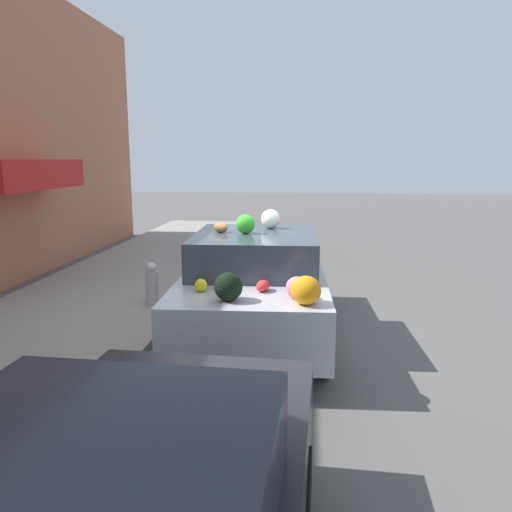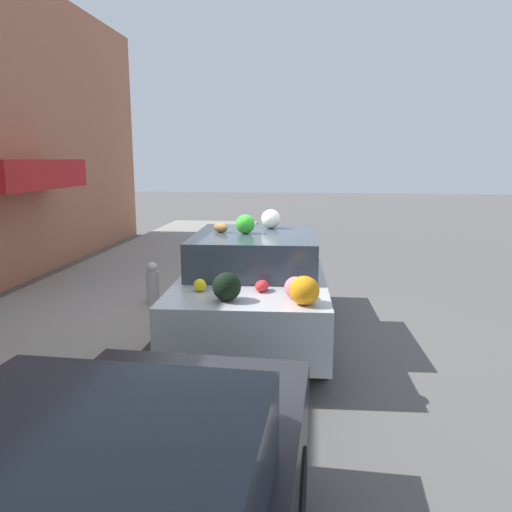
% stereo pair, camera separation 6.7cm
% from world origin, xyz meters
% --- Properties ---
extents(ground_plane, '(60.00, 60.00, 0.00)m').
position_xyz_m(ground_plane, '(0.00, 0.00, 0.00)').
color(ground_plane, '#565451').
extents(sidewalk_curb, '(24.00, 3.20, 0.12)m').
position_xyz_m(sidewalk_curb, '(0.00, 2.70, 0.06)').
color(sidewalk_curb, gray).
rests_on(sidewalk_curb, ground).
extents(fire_hydrant, '(0.20, 0.20, 0.70)m').
position_xyz_m(fire_hydrant, '(0.92, 1.59, 0.47)').
color(fire_hydrant, '#B2B2B7').
rests_on(fire_hydrant, sidewalk_curb).
extents(art_car, '(4.23, 2.00, 1.75)m').
position_xyz_m(art_car, '(-0.04, -0.21, 0.78)').
color(art_car, '#B7BABF').
rests_on(art_car, ground).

